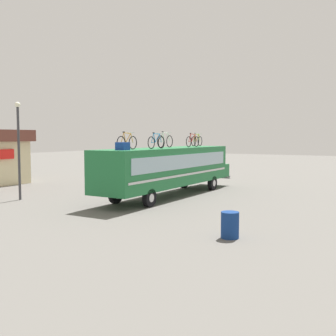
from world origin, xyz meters
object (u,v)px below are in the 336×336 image
Objects in this scene: bus at (170,167)px; trash_bin at (230,225)px; rooftop_bicycle_5 at (197,141)px; rooftop_bicycle_1 at (127,142)px; rooftop_bicycle_3 at (165,141)px; street_lamp at (19,143)px; rooftop_bicycle_4 at (193,141)px; luggage_bag_1 at (123,146)px; rooftop_bicycle_2 at (156,142)px.

bus reaches higher than trash_bin.
rooftop_bicycle_5 is at bearing 31.37° from trash_bin.
rooftop_bicycle_1 is 4.35m from rooftop_bicycle_3.
rooftop_bicycle_4 is at bearing -41.33° from street_lamp.
luggage_bag_1 is 2.91m from rooftop_bicycle_2.
street_lamp is (-5.59, 6.24, -0.10)m from rooftop_bicycle_3.
bus is 7.27× the size of rooftop_bicycle_3.
luggage_bag_1 is 7.72m from trash_bin.
rooftop_bicycle_2 is at bearing -179.57° from rooftop_bicycle_4.
rooftop_bicycle_5 is 14.54m from trash_bin.
trash_bin is at bearing -116.07° from rooftop_bicycle_1.
bus is at bearing -174.85° from rooftop_bicycle_5.
street_lamp is at bearing 81.01° from trash_bin.
rooftop_bicycle_5 is at bearing 4.25° from luggage_bag_1.
rooftop_bicycle_2 is 1.02× the size of rooftop_bicycle_5.
rooftop_bicycle_1 is 0.95× the size of rooftop_bicycle_3.
rooftop_bicycle_5 is (4.44, 0.10, -0.03)m from rooftop_bicycle_3.
rooftop_bicycle_1 is 8.78m from rooftop_bicycle_5.
rooftop_bicycle_5 reaches higher than bus.
bus is 8.73m from street_lamp.
rooftop_bicycle_4 reaches higher than bus.
rooftop_bicycle_1 is 8.25m from trash_bin.
trash_bin is 0.17× the size of street_lamp.
rooftop_bicycle_1 is 1.01× the size of rooftop_bicycle_5.
rooftop_bicycle_5 reaches higher than luggage_bag_1.
trash_bin is at bearing -148.63° from rooftop_bicycle_5.
rooftop_bicycle_2 is at bearing 49.63° from trash_bin.
luggage_bag_1 is 0.30× the size of rooftop_bicycle_3.
rooftop_bicycle_1 reaches higher than luggage_bag_1.
trash_bin is at bearing -112.02° from luggage_bag_1.
street_lamp is (2.15, 13.56, 2.75)m from trash_bin.
rooftop_bicycle_1 is at bearing -175.27° from rooftop_bicycle_3.
rooftop_bicycle_2 is at bearing -168.92° from bus.
rooftop_bicycle_2 is (2.90, -0.11, 0.18)m from luggage_bag_1.
trash_bin is (-5.62, -6.61, -2.82)m from rooftop_bicycle_2.
street_lamp is (-5.61, 6.53, 1.45)m from bus.
luggage_bag_1 is at bearing -160.74° from rooftop_bicycle_1.
rooftop_bicycle_5 is at bearing 5.15° from bus.
rooftop_bicycle_5 is at bearing -31.45° from street_lamp.
rooftop_bicycle_5 is (8.77, 0.46, -0.00)m from rooftop_bicycle_1.
luggage_bag_1 is at bearing -176.54° from bus.
bus is 7.61× the size of rooftop_bicycle_2.
rooftop_bicycle_3 is at bearing 163.33° from rooftop_bicycle_4.
rooftop_bicycle_2 is 0.97× the size of rooftop_bicycle_4.
trash_bin is (-7.76, -7.03, -1.30)m from bus.
bus is at bearing 0.85° from rooftop_bicycle_1.
rooftop_bicycle_5 is (9.46, 0.70, 0.19)m from luggage_bag_1.
luggage_bag_1 is at bearing 179.36° from rooftop_bicycle_4.
rooftop_bicycle_1 is at bearing -79.17° from street_lamp.
rooftop_bicycle_1 is at bearing -176.98° from rooftop_bicycle_5.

